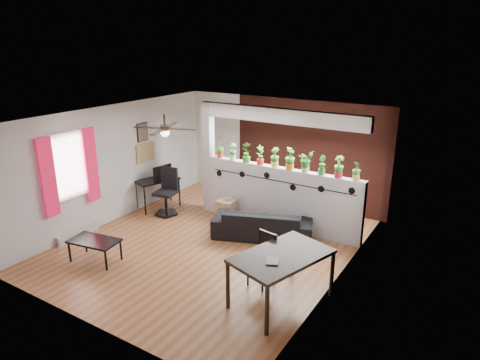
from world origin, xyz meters
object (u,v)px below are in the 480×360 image
at_px(potted_plant_7, 322,165).
at_px(potted_plant_4, 275,157).
at_px(potted_plant_2, 246,151).
at_px(folding_chair, 265,254).
at_px(potted_plant_0, 220,148).
at_px(cube_shelf, 226,210).
at_px(cup, 228,199).
at_px(potted_plant_3, 260,154).
at_px(dining_table, 282,260).
at_px(potted_plant_6, 306,161).
at_px(sofa, 263,224).
at_px(ceiling_fan, 165,129).
at_px(office_chair, 167,195).
at_px(coffee_table, 94,242).
at_px(potted_plant_9, 357,170).
at_px(potted_plant_8, 339,166).
at_px(computer_desk, 157,182).
at_px(potted_plant_1, 233,151).
at_px(potted_plant_5, 290,158).

bearing_deg(potted_plant_7, potted_plant_4, 180.00).
relative_size(potted_plant_2, folding_chair, 0.51).
relative_size(potted_plant_0, cube_shelf, 0.83).
height_order(potted_plant_4, cube_shelf, potted_plant_4).
bearing_deg(cup, potted_plant_3, 28.60).
bearing_deg(dining_table, potted_plant_6, 106.53).
distance_m(potted_plant_7, sofa, 1.73).
bearing_deg(dining_table, ceiling_fan, 165.48).
xyz_separation_m(office_chair, dining_table, (3.87, -1.79, 0.26)).
height_order(cup, coffee_table, cup).
bearing_deg(cup, potted_plant_9, 7.10).
height_order(potted_plant_0, potted_plant_8, potted_plant_8).
bearing_deg(potted_plant_9, potted_plant_3, 180.00).
xyz_separation_m(potted_plant_2, coffee_table, (-1.36, -3.18, -1.22)).
height_order(cup, computer_desk, computer_desk).
bearing_deg(potted_plant_0, potted_plant_2, 0.00).
height_order(potted_plant_1, cup, potted_plant_1).
relative_size(potted_plant_0, computer_desk, 0.36).
bearing_deg(potted_plant_1, office_chair, -150.93).
xyz_separation_m(potted_plant_5, dining_table, (1.11, -2.55, -0.85)).
relative_size(potted_plant_6, folding_chair, 0.49).
bearing_deg(potted_plant_0, potted_plant_3, 0.00).
bearing_deg(potted_plant_5, potted_plant_1, 180.00).
height_order(potted_plant_2, folding_chair, potted_plant_2).
xyz_separation_m(potted_plant_6, office_chair, (-3.11, -0.75, -1.10)).
bearing_deg(cup, potted_plant_7, 9.52).
xyz_separation_m(potted_plant_5, potted_plant_9, (1.40, 0.00, -0.05)).
xyz_separation_m(potted_plant_2, potted_plant_9, (2.46, 0.00, -0.04)).
bearing_deg(potted_plant_8, cube_shelf, -172.03).
distance_m(potted_plant_6, coffee_table, 4.38).
bearing_deg(potted_plant_4, cup, -160.77).
bearing_deg(office_chair, ceiling_fan, -46.78).
height_order(ceiling_fan, potted_plant_1, ceiling_fan).
bearing_deg(computer_desk, potted_plant_5, 9.88).
bearing_deg(dining_table, potted_plant_5, 113.49).
bearing_deg(potted_plant_8, sofa, -154.26).
bearing_deg(dining_table, potted_plant_0, 138.34).
relative_size(potted_plant_5, dining_table, 0.27).
bearing_deg(potted_plant_2, coffee_table, -113.15).
bearing_deg(ceiling_fan, computer_desk, 139.37).
height_order(potted_plant_2, potted_plant_9, potted_plant_2).
distance_m(potted_plant_2, coffee_table, 3.67).
relative_size(potted_plant_2, cup, 3.82).
relative_size(potted_plant_7, potted_plant_9, 1.04).
xyz_separation_m(sofa, dining_table, (1.38, -1.91, 0.46)).
bearing_deg(sofa, potted_plant_9, -179.85).
bearing_deg(computer_desk, potted_plant_8, 7.47).
relative_size(potted_plant_6, office_chair, 0.41).
relative_size(cup, computer_desk, 0.11).
bearing_deg(folding_chair, potted_plant_8, 79.01).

